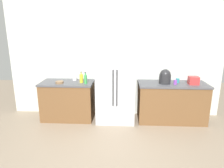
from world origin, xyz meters
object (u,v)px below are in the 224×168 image
Objects in this scene: toaster at (194,80)px; cup_d at (75,78)px; cup_c at (175,82)px; bowl_a at (60,82)px; rice_cooker at (165,77)px; refrigerator at (116,84)px; bottle_a at (86,79)px; cup_a at (178,81)px; bottle_b at (81,78)px; cup_b at (190,80)px.

cup_d is (-2.67, 0.24, -0.04)m from toaster.
cup_c is 2.54m from bowl_a.
toaster is at bearing -3.76° from rice_cooker.
toaster is at bearing -5.04° from cup_d.
cup_c is (1.30, -0.07, 0.07)m from refrigerator.
cup_c is at bearing -174.70° from toaster.
bottle_a reaches higher than cup_a.
cup_c is at bearing -3.27° from refrigerator.
refrigerator reaches higher than cup_a.
refrigerator reaches higher than rice_cooker.
cup_c is 0.55× the size of bowl_a.
rice_cooker reaches higher than cup_d.
bottle_a is at bearing -170.66° from refrigerator.
cup_d is (-0.21, 0.22, -0.05)m from bottle_b.
bottle_b is 2.07m from cup_c.
toaster is at bearing -21.41° from cup_a.
toaster is at bearing -0.33° from bottle_b.
cup_d is (-2.28, 0.27, -0.00)m from cup_c.
cup_c is (2.07, -0.05, -0.05)m from bottle_b.
refrigerator reaches higher than bottle_b.
cup_a is at bearing 3.43° from refrigerator.
bottle_b reaches higher than cup_a.
refrigerator is 6.88× the size of bottle_b.
cup_a is 0.18m from cup_c.
bottle_b is 2.59× the size of cup_c.
refrigerator is 5.41× the size of rice_cooker.
bowl_a is at bearing -178.98° from cup_c.
refrigerator is at bearing -11.48° from cup_d.
rice_cooker is 0.25m from cup_c.
refrigerator is 17.82× the size of cup_c.
bottle_b is at bearing -174.46° from cup_b.
toaster is 2.36m from bottle_a.
bottle_b is (-1.86, -0.03, -0.05)m from rice_cooker.
refrigerator reaches higher than cup_d.
refrigerator is 0.78m from bottle_b.
bottle_b is 2.48m from cup_b.
cup_b is at bearing 6.51° from bowl_a.
bottle_a is 2.67× the size of cup_c.
cup_d is (-2.67, -0.02, 0.00)m from cup_b.
cup_b is (2.36, 0.32, -0.06)m from bottle_a.
cup_b is at bearing 19.33° from rice_cooker.
bowl_a is at bearing -177.00° from rice_cooker.
cup_c is at bearing -6.83° from cup_d.
bottle_a is at bearing -37.72° from bottle_b.
cup_b is at bearing 36.12° from cup_c.
cup_d is (-0.32, 0.31, -0.06)m from bottle_a.
cup_a is at bearing -156.66° from cup_b.
toaster reaches higher than cup_b.
bowl_a is (-0.58, -0.01, -0.08)m from bottle_a.
cup_d is at bearing 168.52° from refrigerator.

